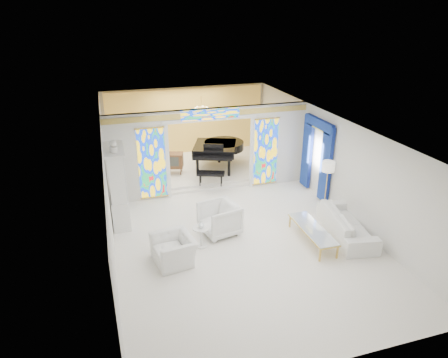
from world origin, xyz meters
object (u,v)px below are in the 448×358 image
object	(u,v)px
china_cabinet	(118,187)
coffee_table	(313,229)
armchair_right	(219,219)
sofa	(347,224)
grand_piano	(219,148)
tv_console	(174,160)
armchair_left	(174,250)

from	to	relation	value
china_cabinet	coffee_table	distance (m)	5.79
armchair_right	sofa	bearing A→B (deg)	59.50
china_cabinet	grand_piano	size ratio (longest dim) A/B	0.87
china_cabinet	tv_console	size ratio (longest dim) A/B	3.36
armchair_left	grand_piano	world-z (taller)	grand_piano
coffee_table	tv_console	size ratio (longest dim) A/B	2.44
armchair_left	sofa	xyz separation A→B (m)	(4.99, -0.12, 0.00)
coffee_table	tv_console	xyz separation A→B (m)	(-2.86, 5.69, 0.30)
tv_console	coffee_table	bearing A→B (deg)	-45.64
coffee_table	tv_console	bearing A→B (deg)	116.68
china_cabinet	coffee_table	xyz separation A→B (m)	(5.04, -2.73, -0.77)
china_cabinet	sofa	xyz separation A→B (m)	(6.17, -2.67, -0.81)
coffee_table	grand_piano	size ratio (longest dim) A/B	0.63
armchair_right	sofa	distance (m)	3.66
china_cabinet	grand_piano	world-z (taller)	china_cabinet
china_cabinet	armchair_left	distance (m)	2.93
sofa	coffee_table	world-z (taller)	sofa
sofa	grand_piano	bearing A→B (deg)	30.80
tv_console	armchair_right	bearing A→B (deg)	-65.83
sofa	grand_piano	distance (m)	6.17
armchair_left	coffee_table	xyz separation A→B (m)	(3.87, -0.18, 0.04)
tv_console	sofa	bearing A→B (deg)	-37.03
coffee_table	grand_piano	xyz separation A→B (m)	(-1.03, 5.81, 0.59)
armchair_right	coffee_table	world-z (taller)	armchair_right
china_cabinet	armchair_left	world-z (taller)	china_cabinet
coffee_table	grand_piano	distance (m)	5.93
grand_piano	tv_console	xyz separation A→B (m)	(-1.83, -0.11, -0.29)
china_cabinet	armchair_right	bearing A→B (deg)	-29.66
sofa	tv_console	bearing A→B (deg)	45.55
tv_console	armchair_left	bearing A→B (deg)	-82.64
armchair_left	tv_console	distance (m)	5.61
grand_piano	tv_console	bearing A→B (deg)	-155.45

